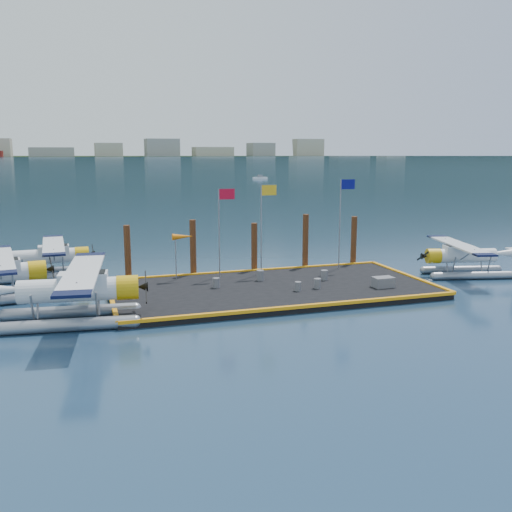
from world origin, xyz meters
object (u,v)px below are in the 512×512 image
(seaplane_d, at_px, (463,258))
(drum_2, at_px, (324,275))
(drum_5, at_px, (260,275))
(crate, at_px, (383,282))
(flagpole_yellow, at_px, (264,216))
(piling_4, at_px, (354,242))
(seaplane_a, at_px, (75,293))
(drum_3, at_px, (298,286))
(drum_0, at_px, (216,283))
(drum_1, at_px, (317,283))
(piling_0, at_px, (128,255))
(piling_1, at_px, (193,250))
(flagpole_red, at_px, (222,219))
(flagpole_blue, at_px, (343,210))
(piling_3, at_px, (305,243))
(seaplane_c, at_px, (49,258))
(piling_2, at_px, (254,249))

(seaplane_d, relative_size, drum_2, 13.22)
(drum_5, xyz_separation_m, crate, (6.85, -4.15, -0.02))
(crate, relative_size, flagpole_yellow, 0.21)
(flagpole_yellow, xyz_separation_m, piling_4, (7.80, 1.60, -2.51))
(seaplane_a, height_order, drum_3, seaplane_a)
(seaplane_d, relative_size, drum_0, 14.14)
(drum_1, xyz_separation_m, drum_2, (1.39, 2.02, 0.02))
(piling_0, bearing_deg, drum_2, -20.81)
(crate, relative_size, piling_4, 0.32)
(drum_5, height_order, crate, drum_5)
(piling_0, bearing_deg, drum_1, -31.45)
(piling_4, bearing_deg, piling_1, 180.00)
(drum_1, height_order, flagpole_red, flagpole_red)
(drum_2, xyz_separation_m, crate, (2.72, -2.99, -0.01))
(drum_5, bearing_deg, flagpole_red, 136.82)
(drum_3, bearing_deg, flagpole_blue, 43.99)
(flagpole_red, bearing_deg, piling_4, 8.43)
(flagpole_blue, distance_m, piling_3, 3.72)
(seaplane_c, relative_size, crate, 7.02)
(drum_0, bearing_deg, drum_2, -0.68)
(crate, height_order, piling_0, piling_0)
(piling_2, distance_m, piling_3, 4.01)
(seaplane_d, height_order, piling_2, piling_2)
(seaplane_d, bearing_deg, seaplane_c, 86.60)
(flagpole_blue, bearing_deg, seaplane_d, -23.56)
(seaplane_a, relative_size, drum_1, 17.11)
(seaplane_a, xyz_separation_m, flagpole_yellow, (12.68, 7.03, 2.87))
(drum_1, relative_size, piling_2, 0.16)
(drum_1, xyz_separation_m, piling_4, (5.97, 6.74, 1.29))
(flagpole_blue, bearing_deg, seaplane_c, 166.01)
(seaplane_c, xyz_separation_m, piling_2, (14.21, -3.48, 0.50))
(piling_1, bearing_deg, piling_4, 0.00)
(piling_3, bearing_deg, flagpole_red, -166.75)
(drum_3, height_order, piling_0, piling_0)
(piling_2, relative_size, piling_4, 0.95)
(flagpole_yellow, bearing_deg, piling_4, 11.60)
(piling_1, bearing_deg, flagpole_red, -43.15)
(flagpole_red, bearing_deg, crate, -34.34)
(flagpole_red, height_order, piling_1, flagpole_red)
(drum_2, relative_size, piling_1, 0.16)
(drum_1, relative_size, flagpole_yellow, 0.10)
(piling_2, bearing_deg, piling_0, 180.00)
(flagpole_blue, xyz_separation_m, piling_2, (-6.20, 1.60, -2.79))
(drum_0, relative_size, flagpole_blue, 0.10)
(drum_5, bearing_deg, drum_0, -161.86)
(crate, xyz_separation_m, flagpole_red, (-8.94, 6.11, 3.67))
(crate, height_order, flagpole_red, flagpole_red)
(seaplane_c, bearing_deg, piling_2, 74.17)
(piling_3, bearing_deg, drum_3, -115.80)
(seaplane_c, distance_m, drum_0, 13.06)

